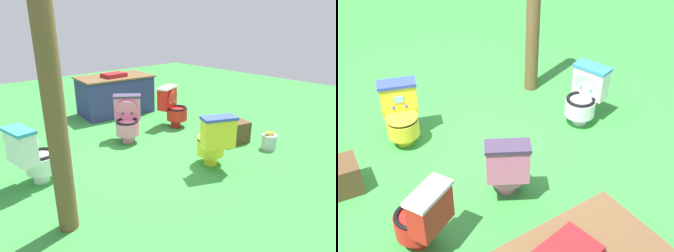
{
  "view_description": "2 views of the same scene",
  "coord_description": "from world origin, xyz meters",
  "views": [
    {
      "loc": [
        -2.42,
        -3.05,
        1.85
      ],
      "look_at": [
        0.29,
        -0.01,
        0.4
      ],
      "focal_mm": 32.16,
      "sensor_mm": 36.0,
      "label": 1
    },
    {
      "loc": [
        2.35,
        3.38,
        3.31
      ],
      "look_at": [
        -0.19,
        0.39,
        0.53
      ],
      "focal_mm": 49.26,
      "sensor_mm": 36.0,
      "label": 2
    }
  ],
  "objects": [
    {
      "name": "vendor_table",
      "position": [
        0.79,
        2.18,
        0.39
      ],
      "size": [
        1.54,
        1.01,
        0.85
      ],
      "rotation": [
        0.0,
        0.0,
        -0.11
      ],
      "color": "navy",
      "rests_on": "ground"
    },
    {
      "name": "toilet_white",
      "position": [
        -1.5,
        0.35,
        0.37
      ],
      "size": [
        0.55,
        0.48,
        0.73
      ],
      "rotation": [
        0.0,
        0.0,
        4.87
      ],
      "color": "white",
      "rests_on": "ground"
    },
    {
      "name": "wooden_post",
      "position": [
        -1.54,
        -0.67,
        1.1
      ],
      "size": [
        0.18,
        0.18,
        2.2
      ],
      "primitive_type": "cylinder",
      "color": "brown",
      "rests_on": "ground"
    },
    {
      "name": "toilet_yellow",
      "position": [
        0.43,
        -0.75,
        0.37
      ],
      "size": [
        0.57,
        0.62,
        0.73
      ],
      "rotation": [
        0.0,
        0.0,
        5.85
      ],
      "color": "yellow",
      "rests_on": "ground"
    },
    {
      "name": "toilet_pink",
      "position": [
        0.11,
        0.75,
        0.37
      ],
      "size": [
        0.62,
        0.63,
        0.73
      ],
      "rotation": [
        0.0,
        0.0,
        2.5
      ],
      "color": "pink",
      "rests_on": "ground"
    },
    {
      "name": "ground",
      "position": [
        0.0,
        0.0,
        0.0
      ],
      "size": [
        14.0,
        14.0,
        0.0
      ],
      "primitive_type": "plane",
      "color": "green"
    },
    {
      "name": "lemon_bucket",
      "position": [
        1.5,
        -0.94,
        0.12
      ],
      "size": [
        0.22,
        0.22,
        0.28
      ],
      "color": "#B7B7BF",
      "rests_on": "ground"
    },
    {
      "name": "small_crate",
      "position": [
        1.35,
        -0.41,
        0.17
      ],
      "size": [
        0.45,
        0.43,
        0.34
      ],
      "primitive_type": "cube",
      "rotation": [
        0.0,
        0.0,
        6.04
      ],
      "color": "brown",
      "rests_on": "ground"
    },
    {
      "name": "toilet_red",
      "position": [
        1.1,
        0.79,
        0.37
      ],
      "size": [
        0.55,
        0.6,
        0.73
      ],
      "rotation": [
        0.0,
        0.0,
        3.51
      ],
      "color": "red",
      "rests_on": "ground"
    }
  ]
}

